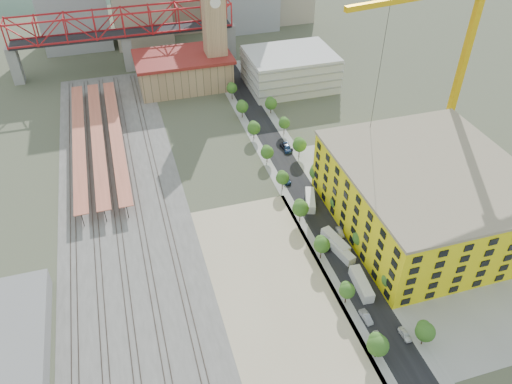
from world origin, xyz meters
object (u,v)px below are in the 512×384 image
object	(u,v)px
construction_building	(426,196)
tower_crane	(458,43)
site_trailer_d	(310,200)
site_trailer_c	(335,241)
site_trailer_a	(361,284)
site_trailer_b	(341,252)
clock_tower	(214,14)
car_0	(378,339)

from	to	relation	value
construction_building	tower_crane	distance (m)	44.26
construction_building	site_trailer_d	xyz separation A→B (m)	(-26.00, 16.21, -8.11)
site_trailer_c	site_trailer_a	bearing A→B (deg)	-102.93
construction_building	site_trailer_d	size ratio (longest dim) A/B	5.31
site_trailer_b	site_trailer_d	xyz separation A→B (m)	(0.00, 21.61, 0.10)
clock_tower	site_trailer_b	size ratio (longest dim) A/B	5.90
tower_crane	site_trailer_b	world-z (taller)	tower_crane
site_trailer_b	site_trailer_a	bearing A→B (deg)	-103.75
site_trailer_b	site_trailer_c	bearing A→B (deg)	76.25
site_trailer_c	site_trailer_d	xyz separation A→B (m)	(0.00, 17.86, -0.02)
site_trailer_b	tower_crane	bearing A→B (deg)	21.29
site_trailer_c	clock_tower	bearing A→B (deg)	81.57
construction_building	site_trailer_d	distance (m)	31.69
construction_building	site_trailer_a	size ratio (longest dim) A/B	5.02
car_0	site_trailer_a	bearing A→B (deg)	84.57
site_trailer_a	car_0	distance (m)	14.97
tower_crane	site_trailer_d	world-z (taller)	tower_crane
clock_tower	site_trailer_a	xyz separation A→B (m)	(8.00, -116.91, -27.32)
clock_tower	site_trailer_a	bearing A→B (deg)	-86.09
clock_tower	site_trailer_d	size ratio (longest dim) A/B	5.46
site_trailer_a	site_trailer_b	size ratio (longest dim) A/B	1.14
site_trailer_c	construction_building	bearing A→B (deg)	-9.30
construction_building	clock_tower	bearing A→B (deg)	108.78
construction_building	site_trailer_b	xyz separation A→B (m)	(-26.00, -5.40, -8.20)
site_trailer_a	car_0	xyz separation A→B (m)	(-3.00, -14.65, -0.70)
site_trailer_b	site_trailer_d	size ratio (longest dim) A/B	0.93
site_trailer_c	site_trailer_d	world-z (taller)	site_trailer_c
site_trailer_c	tower_crane	bearing A→B (deg)	18.82
car_0	site_trailer_d	bearing A→B (deg)	92.55
construction_building	site_trailer_d	world-z (taller)	construction_building
site_trailer_b	site_trailer_d	world-z (taller)	site_trailer_d
site_trailer_c	site_trailer_d	bearing A→B (deg)	77.07
site_trailer_b	site_trailer_d	bearing A→B (deg)	76.25
site_trailer_a	site_trailer_d	xyz separation A→B (m)	(0.00, 33.13, -0.07)
clock_tower	site_trailer_b	xyz separation A→B (m)	(8.00, -105.40, -27.49)
tower_crane	site_trailer_b	size ratio (longest dim) A/B	7.15
tower_crane	car_0	world-z (taller)	tower_crane
site_trailer_c	car_0	bearing A→B (deg)	-108.65
car_0	construction_building	bearing A→B (deg)	53.57
site_trailer_a	site_trailer_d	distance (m)	33.13
car_0	site_trailer_b	bearing A→B (deg)	89.61
clock_tower	site_trailer_b	world-z (taller)	clock_tower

